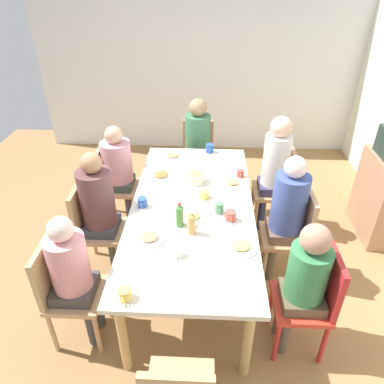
% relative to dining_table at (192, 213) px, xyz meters
% --- Properties ---
extents(ground_plane, '(6.61, 6.61, 0.00)m').
position_rel_dining_table_xyz_m(ground_plane, '(0.00, 0.00, -0.68)').
color(ground_plane, olive).
extents(wall_left, '(0.12, 4.76, 2.60)m').
position_rel_dining_table_xyz_m(wall_left, '(-2.81, 0.00, 0.62)').
color(wall_left, silver).
rests_on(wall_left, ground_plane).
extents(dining_table, '(2.28, 1.06, 0.75)m').
position_rel_dining_table_xyz_m(dining_table, '(0.00, 0.00, 0.00)').
color(dining_table, beige).
rests_on(dining_table, ground_plane).
extents(chair_0, '(0.40, 0.40, 0.90)m').
position_rel_dining_table_xyz_m(chair_0, '(0.76, -0.91, -0.17)').
color(chair_0, tan).
rests_on(chair_0, ground_plane).
extents(person_0, '(0.30, 0.30, 1.16)m').
position_rel_dining_table_xyz_m(person_0, '(0.76, -0.82, 0.01)').
color(person_0, '#3D4041').
rests_on(person_0, ground_plane).
extents(chair_1, '(0.40, 0.40, 0.90)m').
position_rel_dining_table_xyz_m(chair_1, '(-0.76, 0.91, -0.17)').
color(chair_1, tan).
rests_on(chair_1, ground_plane).
extents(person_1, '(0.30, 0.30, 1.29)m').
position_rel_dining_table_xyz_m(person_1, '(-0.76, 0.82, 0.08)').
color(person_1, '#2C2D51').
rests_on(person_1, ground_plane).
extents(chair_2, '(0.40, 0.40, 0.90)m').
position_rel_dining_table_xyz_m(chair_2, '(0.00, -0.91, -0.17)').
color(chair_2, tan).
rests_on(chair_2, ground_plane).
extents(person_2, '(0.30, 0.30, 1.25)m').
position_rel_dining_table_xyz_m(person_2, '(0.00, -0.82, 0.06)').
color(person_2, '#433C3C').
rests_on(person_2, ground_plane).
extents(chair_3, '(0.40, 0.40, 0.90)m').
position_rel_dining_table_xyz_m(chair_3, '(-0.76, -0.91, -0.17)').
color(chair_3, tan).
rests_on(chair_3, ground_plane).
extents(person_3, '(0.31, 0.31, 1.16)m').
position_rel_dining_table_xyz_m(person_3, '(-0.76, -0.82, 0.02)').
color(person_3, '#3A433A').
rests_on(person_3, ground_plane).
extents(chair_5, '(0.40, 0.40, 0.90)m').
position_rel_dining_table_xyz_m(chair_5, '(0.00, 0.91, -0.17)').
color(chair_5, tan).
rests_on(chair_5, ground_plane).
extents(person_5, '(0.30, 0.30, 1.25)m').
position_rel_dining_table_xyz_m(person_5, '(-0.00, 0.82, 0.06)').
color(person_5, brown).
rests_on(person_5, ground_plane).
extents(chair_6, '(0.40, 0.40, 0.90)m').
position_rel_dining_table_xyz_m(chair_6, '(0.76, 0.91, -0.17)').
color(chair_6, red).
rests_on(chair_6, ground_plane).
extents(person_6, '(0.30, 0.30, 1.16)m').
position_rel_dining_table_xyz_m(person_6, '(0.76, 0.82, 0.01)').
color(person_6, brown).
rests_on(person_6, ground_plane).
extents(chair_7, '(0.40, 0.40, 0.90)m').
position_rel_dining_table_xyz_m(chair_7, '(-1.52, 0.00, -0.17)').
color(chair_7, tan).
rests_on(chair_7, ground_plane).
extents(person_7, '(0.30, 0.30, 1.23)m').
position_rel_dining_table_xyz_m(person_7, '(-1.43, 0.00, 0.06)').
color(person_7, '#423D40').
rests_on(person_7, ground_plane).
extents(plate_0, '(0.24, 0.24, 0.04)m').
position_rel_dining_table_xyz_m(plate_0, '(0.16, 0.01, 0.08)').
color(plate_0, white).
rests_on(plate_0, dining_table).
extents(plate_1, '(0.25, 0.25, 0.04)m').
position_rel_dining_table_xyz_m(plate_1, '(-0.92, -0.26, 0.08)').
color(plate_1, silver).
rests_on(plate_1, dining_table).
extents(plate_2, '(0.24, 0.24, 0.04)m').
position_rel_dining_table_xyz_m(plate_2, '(0.46, -0.30, 0.08)').
color(plate_2, silver).
rests_on(plate_2, dining_table).
extents(plate_3, '(0.26, 0.26, 0.04)m').
position_rel_dining_table_xyz_m(plate_3, '(-0.50, -0.33, 0.08)').
color(plate_3, white).
rests_on(plate_3, dining_table).
extents(plate_4, '(0.25, 0.25, 0.04)m').
position_rel_dining_table_xyz_m(plate_4, '(0.52, 0.39, 0.08)').
color(plate_4, white).
rests_on(plate_4, dining_table).
extents(plate_5, '(0.21, 0.21, 0.04)m').
position_rel_dining_table_xyz_m(plate_5, '(-0.38, 0.37, 0.08)').
color(plate_5, white).
rests_on(plate_5, dining_table).
extents(bowl_0, '(0.19, 0.19, 0.11)m').
position_rel_dining_table_xyz_m(bowl_0, '(-0.41, 0.01, 0.12)').
color(bowl_0, beige).
rests_on(bowl_0, dining_table).
extents(cup_0, '(0.12, 0.09, 0.08)m').
position_rel_dining_table_xyz_m(cup_0, '(1.03, -0.38, 0.11)').
color(cup_0, '#E9C055').
rests_on(cup_0, dining_table).
extents(cup_1, '(0.12, 0.08, 0.08)m').
position_rel_dining_table_xyz_m(cup_1, '(0.02, -0.43, 0.11)').
color(cup_1, '#2E53A2').
rests_on(cup_1, dining_table).
extents(cup_2, '(0.12, 0.08, 0.09)m').
position_rel_dining_table_xyz_m(cup_2, '(-1.06, 0.15, 0.11)').
color(cup_2, '#294FA3').
rests_on(cup_2, dining_table).
extents(cup_3, '(0.11, 0.07, 0.07)m').
position_rel_dining_table_xyz_m(cup_3, '(-0.54, 0.45, 0.10)').
color(cup_3, '#C4463E').
rests_on(cup_3, dining_table).
extents(cup_4, '(0.11, 0.07, 0.07)m').
position_rel_dining_table_xyz_m(cup_4, '(0.63, -0.08, 0.10)').
color(cup_4, white).
rests_on(cup_4, dining_table).
extents(cup_5, '(0.11, 0.07, 0.09)m').
position_rel_dining_table_xyz_m(cup_5, '(0.08, 0.24, 0.11)').
color(cup_5, '#50925E').
rests_on(cup_5, dining_table).
extents(cup_6, '(0.12, 0.08, 0.07)m').
position_rel_dining_table_xyz_m(cup_6, '(-0.14, 0.10, 0.10)').
color(cup_6, '#E1C156').
rests_on(cup_6, dining_table).
extents(cup_7, '(0.13, 0.09, 0.08)m').
position_rel_dining_table_xyz_m(cup_7, '(0.18, 0.33, 0.11)').
color(cup_7, '#C24E44').
rests_on(cup_7, dining_table).
extents(bottle_0, '(0.06, 0.06, 0.22)m').
position_rel_dining_table_xyz_m(bottle_0, '(0.27, -0.09, 0.17)').
color(bottle_0, '#467F3A').
rests_on(bottle_0, dining_table).
extents(bottle_1, '(0.06, 0.06, 0.21)m').
position_rel_dining_table_xyz_m(bottle_1, '(0.36, 0.01, 0.16)').
color(bottle_1, tan).
rests_on(bottle_1, dining_table).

